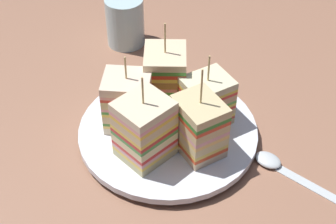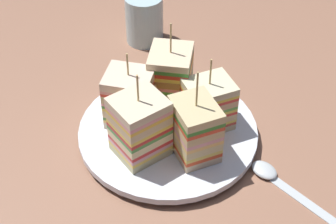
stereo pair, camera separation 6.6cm
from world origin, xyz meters
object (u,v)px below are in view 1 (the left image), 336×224
Objects in this scene: chip_pile at (173,128)px; drinking_glass at (125,24)px; sandwich_wedge_3 at (199,127)px; spoon at (280,167)px; sandwich_wedge_4 at (206,101)px; sandwich_wedge_1 at (128,101)px; sandwich_wedge_2 at (144,129)px; plate at (168,132)px; sandwich_wedge_0 at (165,78)px.

drinking_glass is at bearing 140.48° from chip_pile.
sandwich_wedge_3 reaches higher than spoon.
chip_pile is at bearing 20.22° from spoon.
sandwich_wedge_3 reaches higher than sandwich_wedge_4.
sandwich_wedge_2 is (4.91, -3.53, 0.43)cm from sandwich_wedge_1.
sandwich_wedge_2 is at bearing 35.16° from spoon.
sandwich_wedge_2 is 1.54× the size of chip_pile.
sandwich_wedge_2 is (-0.10, -5.34, 4.96)cm from plate.
sandwich_wedge_1 is 0.89× the size of sandwich_wedge_2.
chip_pile reaches higher than plate.
sandwich_wedge_1 is 1.36× the size of chip_pile.
chip_pile is at bearing -0.56° from sandwich_wedge_2.
sandwich_wedge_0 is 1.19× the size of sandwich_wedge_1.
plate is 15.45cm from spoon.
sandwich_wedge_1 is 10.28cm from sandwich_wedge_4.
plate is 1.84× the size of sandwich_wedge_0.
sandwich_wedge_1 is at bearing 67.85° from sandwich_wedge_2.
sandwich_wedge_1 is at bearing 19.94° from spoon.
sandwich_wedge_0 is 1.06× the size of sandwich_wedge_2.
plate is at bearing -11.73° from sandwich_wedge_4.
sandwich_wedge_3 is 5.08cm from chip_pile.
sandwich_wedge_0 reaches higher than sandwich_wedge_3.
drinking_glass is at bearing -90.41° from sandwich_wedge_4.
sandwich_wedge_3 is 1.60× the size of chip_pile.
chip_pile is 0.98× the size of drinking_glass.
sandwich_wedge_4 is at bearing 50.94° from plate.
sandwich_wedge_0 reaches higher than plate.
plate is at bearing 158.11° from chip_pile.
sandwich_wedge_2 is at bearing -91.10° from plate.
sandwich_wedge_1 is 0.78× the size of spoon.
sandwich_wedge_4 is at bearing -43.12° from sandwich_wedge_3.
drinking_glass is (-18.07, 20.81, -2.53)cm from sandwich_wedge_2.
sandwich_wedge_4 is at bearing 57.21° from sandwich_wedge_0.
sandwich_wedge_1 is (-1.84, -6.10, -0.49)cm from sandwich_wedge_0.
sandwich_wedge_2 is 10.13cm from sandwich_wedge_4.
sandwich_wedge_1 is 10.27cm from sandwich_wedge_3.
plate is at bearing 15.62° from sandwich_wedge_3.
sandwich_wedge_3 is 5.56cm from sandwich_wedge_4.
plate is at bearing 17.62° from spoon.
sandwich_wedge_0 is 6.39cm from sandwich_wedge_1.
sandwich_wedge_0 reaches higher than drinking_glass.
drinking_glass reaches higher than chip_pile.
sandwich_wedge_3 is 11.93cm from spoon.
sandwich_wedge_3 is at bearing 28.54° from spoon.
sandwich_wedge_2 is 27.68cm from drinking_glass.
sandwich_wedge_3 reaches higher than plate.
sandwich_wedge_0 is 1.62× the size of chip_pile.
plate is 1.95× the size of sandwich_wedge_2.
spoon is (14.04, 3.33, -2.36)cm from chip_pile.
plate is 7.28cm from sandwich_wedge_2.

